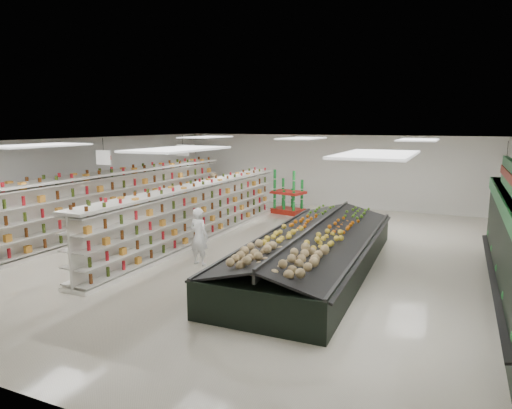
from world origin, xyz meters
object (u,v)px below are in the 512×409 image
at_px(gondola_left, 119,203).
at_px(shopper_main, 199,236).
at_px(soda_endcap, 288,194).
at_px(gondola_center, 198,215).
at_px(shopper_background, 215,192).
at_px(produce_island, 314,250).

bearing_deg(gondola_left, shopper_main, -25.69).
bearing_deg(soda_endcap, gondola_left, -130.29).
relative_size(gondola_center, shopper_background, 6.44).
bearing_deg(soda_endcap, gondola_center, -101.56).
height_order(shopper_main, shopper_background, shopper_background).
distance_m(produce_island, shopper_main, 3.00).
relative_size(shopper_main, shopper_background, 0.95).
distance_m(gondola_left, produce_island, 7.75).
relative_size(soda_endcap, shopper_background, 1.03).
bearing_deg(produce_island, gondola_center, 161.78).
height_order(produce_island, shopper_main, shopper_main).
bearing_deg(shopper_background, gondola_left, 157.40).
xyz_separation_m(soda_endcap, shopper_main, (0.29, -7.60, -0.04)).
distance_m(gondola_left, shopper_background, 4.70).
relative_size(gondola_center, soda_endcap, 6.28).
bearing_deg(shopper_background, soda_endcap, -84.10).
distance_m(gondola_center, shopper_background, 5.10).
xyz_separation_m(gondola_left, shopper_background, (1.30, 4.51, -0.14)).
bearing_deg(soda_endcap, produce_island, -64.94).
bearing_deg(produce_island, shopper_main, -164.14).
height_order(gondola_left, produce_island, gondola_left).
bearing_deg(shopper_main, soda_endcap, -78.42).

